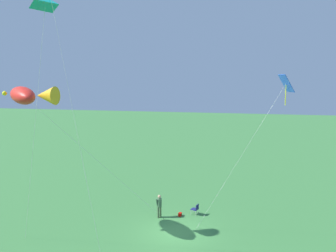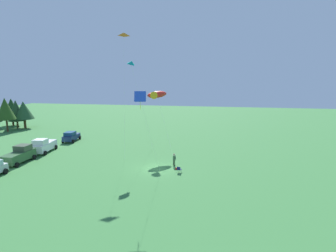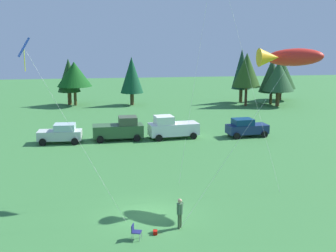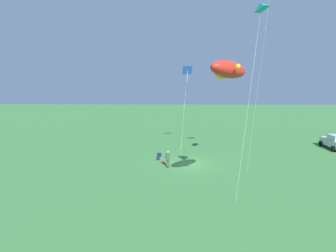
{
  "view_description": "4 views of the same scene",
  "coord_description": "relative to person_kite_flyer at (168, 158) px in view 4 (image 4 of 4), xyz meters",
  "views": [
    {
      "loc": [
        -4.07,
        20.35,
        10.22
      ],
      "look_at": [
        1.06,
        -3.03,
        6.79
      ],
      "focal_mm": 35.0,
      "sensor_mm": 36.0,
      "label": 1
    },
    {
      "loc": [
        -32.37,
        -7.63,
        11.78
      ],
      "look_at": [
        0.12,
        -1.6,
        5.77
      ],
      "focal_mm": 28.0,
      "sensor_mm": 36.0,
      "label": 2
    },
    {
      "loc": [
        -2.46,
        -26.36,
        10.98
      ],
      "look_at": [
        0.64,
        -3.8,
        6.22
      ],
      "focal_mm": 50.0,
      "sensor_mm": 36.0,
      "label": 3
    },
    {
      "loc": [
        26.67,
        -1.46,
        8.3
      ],
      "look_at": [
        -1.01,
        -2.24,
        3.83
      ],
      "focal_mm": 28.0,
      "sensor_mm": 36.0,
      "label": 4
    }
  ],
  "objects": [
    {
      "name": "ground_plane",
      "position": [
        -1.53,
        2.19,
        -1.02
      ],
      "size": [
        160.0,
        160.0,
        0.0
      ],
      "primitive_type": "plane",
      "color": "#39773A"
    },
    {
      "name": "person_kite_flyer",
      "position": [
        0.0,
        0.0,
        0.0
      ],
      "size": [
        0.49,
        0.53,
        1.74
      ],
      "rotation": [
        0.0,
        0.0,
        5.69
      ],
      "color": "#3A5034",
      "rests_on": "ground"
    },
    {
      "name": "folding_chair",
      "position": [
        -2.58,
        -1.06,
        -0.53
      ],
      "size": [
        0.6,
        0.6,
        0.82
      ],
      "rotation": [
        0.0,
        0.0,
        5.98
      ],
      "color": "navy",
      "rests_on": "ground"
    },
    {
      "name": "backpack_on_grass",
      "position": [
        -1.45,
        -0.61,
        -0.91
      ],
      "size": [
        0.24,
        0.33,
        0.22
      ],
      "primitive_type": "cube",
      "rotation": [
        0.0,
        0.0,
        1.52
      ],
      "color": "#BF1007",
      "rests_on": "ground"
    },
    {
      "name": "car_silver_compact",
      "position": [
        -8.29,
        21.29,
        -0.07
      ],
      "size": [
        4.28,
        2.37,
        1.89
      ],
      "rotation": [
        0.0,
        0.0,
        -0.05
      ],
      "color": "#B8C3BB",
      "rests_on": "ground"
    },
    {
      "name": "kite_large_fish",
      "position": [
        7.52,
        4.12,
        8.18
      ],
      "size": [
        9.84,
        6.1,
        9.88
      ],
      "color": "red",
      "rests_on": "ground"
    },
    {
      "name": "kite_delta_teal",
      "position": [
        4.1,
        7.04,
        13.01
      ],
      "size": [
        4.53,
        2.76,
        14.45
      ],
      "color": "#0F918F",
      "rests_on": "ground"
    },
    {
      "name": "kite_diamond_blue",
      "position": [
        -8.13,
        2.18,
        8.76
      ],
      "size": [
        5.74,
        1.58,
        10.5
      ],
      "color": "blue",
      "rests_on": "ground"
    }
  ]
}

